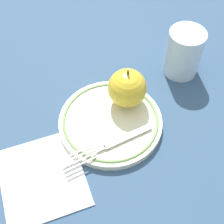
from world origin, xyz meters
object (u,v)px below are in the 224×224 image
(plate, at_px, (112,121))
(apple_red_whole, at_px, (127,88))
(fork, at_px, (112,143))
(drinking_glass, at_px, (184,53))
(napkin_folded, at_px, (42,177))

(plate, relative_size, apple_red_whole, 2.35)
(fork, bearing_deg, plate, -117.73)
(plate, xyz_separation_m, fork, (-0.04, -0.04, 0.01))
(drinking_glass, height_order, napkin_folded, drinking_glass)
(plate, relative_size, drinking_glass, 1.92)
(apple_red_whole, relative_size, fork, 0.47)
(plate, height_order, drinking_glass, drinking_glass)
(apple_red_whole, bearing_deg, plate, -162.15)
(fork, height_order, drinking_glass, drinking_glass)
(plate, bearing_deg, fork, -129.82)
(apple_red_whole, distance_m, fork, 0.11)
(plate, height_order, napkin_folded, plate)
(fork, relative_size, napkin_folded, 1.15)
(drinking_glass, bearing_deg, apple_red_whole, 179.64)
(fork, height_order, napkin_folded, fork)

